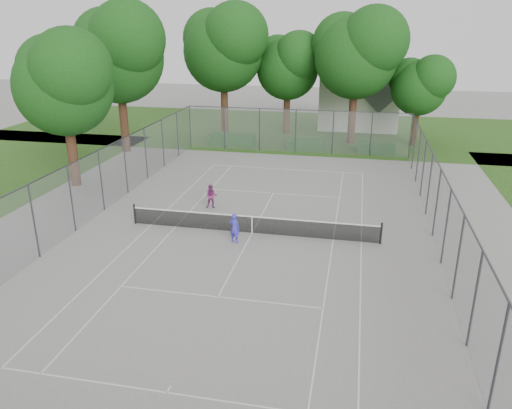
% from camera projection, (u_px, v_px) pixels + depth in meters
% --- Properties ---
extents(ground, '(120.00, 120.00, 0.00)m').
position_uv_depth(ground, '(252.00, 233.00, 25.48)').
color(ground, slate).
rests_on(ground, ground).
extents(grass_far, '(60.00, 20.00, 0.00)m').
position_uv_depth(grass_far, '(307.00, 130.00, 49.36)').
color(grass_far, '#244914').
rests_on(grass_far, ground).
extents(court_markings, '(11.03, 23.83, 0.01)m').
position_uv_depth(court_markings, '(252.00, 233.00, 25.47)').
color(court_markings, silver).
rests_on(court_markings, ground).
extents(tennis_net, '(12.87, 0.10, 1.10)m').
position_uv_depth(tennis_net, '(252.00, 224.00, 25.30)').
color(tennis_net, black).
rests_on(tennis_net, ground).
extents(perimeter_fence, '(18.08, 34.08, 3.52)m').
position_uv_depth(perimeter_fence, '(252.00, 200.00, 24.85)').
color(perimeter_fence, '#38383D').
rests_on(perimeter_fence, ground).
extents(tree_far_left, '(8.26, 7.54, 11.88)m').
position_uv_depth(tree_far_left, '(224.00, 45.00, 44.59)').
color(tree_far_left, '#392014').
rests_on(tree_far_left, ground).
extents(tree_far_midleft, '(6.57, 6.00, 9.44)m').
position_uv_depth(tree_far_midleft, '(288.00, 64.00, 45.77)').
color(tree_far_midleft, '#392014').
rests_on(tree_far_midleft, ground).
extents(tree_far_midright, '(7.98, 7.29, 11.47)m').
position_uv_depth(tree_far_midright, '(358.00, 50.00, 41.44)').
color(tree_far_midright, '#392014').
rests_on(tree_far_midright, ground).
extents(tree_far_right, '(5.32, 4.86, 7.65)m').
position_uv_depth(tree_far_right, '(420.00, 83.00, 41.73)').
color(tree_far_right, '#392014').
rests_on(tree_far_right, ground).
extents(tree_side_back, '(8.22, 7.50, 11.81)m').
position_uv_depth(tree_side_back, '(118.00, 49.00, 38.58)').
color(tree_side_back, '#392014').
rests_on(tree_side_back, ground).
extents(tree_side_front, '(6.93, 6.33, 9.96)m').
position_uv_depth(tree_side_front, '(63.00, 79.00, 30.53)').
color(tree_side_front, '#392014').
rests_on(tree_side_front, ground).
extents(hedge_left, '(3.93, 1.18, 0.98)m').
position_uv_depth(hedge_left, '(232.00, 139.00, 43.43)').
color(hedge_left, '#164616').
rests_on(hedge_left, ground).
extents(hedge_mid, '(3.02, 0.86, 0.95)m').
position_uv_depth(hedge_mid, '(305.00, 145.00, 41.62)').
color(hedge_mid, '#164616').
rests_on(hedge_mid, ground).
extents(hedge_right, '(2.98, 1.09, 0.89)m').
position_uv_depth(hedge_right, '(376.00, 148.00, 40.73)').
color(hedge_right, '#164616').
rests_on(hedge_right, ground).
extents(house, '(7.58, 5.87, 9.43)m').
position_uv_depth(house, '(360.00, 89.00, 49.45)').
color(house, beige).
rests_on(house, ground).
extents(girl_player, '(0.64, 0.52, 1.51)m').
position_uv_depth(girl_player, '(235.00, 228.00, 24.17)').
color(girl_player, '#3C35C7').
rests_on(girl_player, ground).
extents(woman_player, '(0.77, 0.65, 1.41)m').
position_uv_depth(woman_player, '(211.00, 196.00, 28.66)').
color(woman_player, '#7C2963').
rests_on(woman_player, ground).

